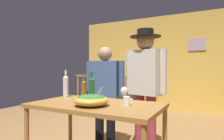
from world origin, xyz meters
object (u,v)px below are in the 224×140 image
Objects in this scene: flat_screen_tv at (133,86)px; person_standing_left at (105,89)px; tv_console at (133,100)px; wine_bottle_amber at (84,89)px; person_standing_right at (145,80)px; wine_bottle_green at (92,88)px; serving_table at (96,111)px; stair_railing at (121,89)px; mug_white at (127,101)px; framed_picture at (197,44)px; mug_blue at (88,94)px; wine_glass at (124,91)px; wine_bottle_clear at (66,86)px; salad_bowl at (91,100)px.

flat_screen_tv is 3.05m from person_standing_left.
flat_screen_tv is (0.00, -0.03, 0.45)m from tv_console.
person_standing_right is at bearing 41.57° from wine_bottle_amber.
tv_console is at bearing 103.99° from wine_bottle_green.
flat_screen_tv is at bearing 105.75° from serving_table.
wine_bottle_amber is (0.74, -3.53, 0.72)m from tv_console.
wine_bottle_green reaches higher than stair_railing.
wine_bottle_amber is 0.66m from mug_white.
wine_bottle_amber is (-0.16, 0.06, -0.02)m from wine_bottle_green.
framed_picture reaches higher than wine_bottle_amber.
mug_blue is 0.79m from person_standing_right.
framed_picture is 3.41m from person_standing_right.
mug_white is at bearing 104.88° from person_standing_right.
person_standing_right is at bearing 32.69° from mug_blue.
stair_railing is at bearing 115.59° from wine_glass.
salad_bowl is at bearing -28.95° from wine_bottle_clear.
salad_bowl is at bearing -45.22° from wine_bottle_amber.
flat_screen_tv is at bearing 105.66° from salad_bowl.
person_standing_left is (-0.65, 0.69, 0.03)m from mug_white.
wine_bottle_green is (-0.37, -0.10, 0.03)m from wine_glass.
salad_bowl is at bearing -99.30° from framed_picture.
stair_railing is at bearing 115.94° from mug_white.
framed_picture is 2.41m from stair_railing.
mug_white is at bearing 120.79° from person_standing_left.
framed_picture is 4.19× the size of mug_white.
tv_console is 3.62m from wine_bottle_clear.
wine_bottle_green is 0.20× the size of person_standing_right.
wine_bottle_amber is at bearing 147.44° from serving_table.
framed_picture reaches higher than person_standing_right.
stair_railing reaches higher than salad_bowl.
wine_bottle_green is at bearing -9.19° from wine_bottle_clear.
serving_table is at bearing -100.13° from framed_picture.
mug_blue is at bearing -78.20° from flat_screen_tv.
mug_white is at bearing 8.65° from serving_table.
wine_bottle_green is (0.46, -0.07, -0.01)m from wine_bottle_clear.
person_standing_left is at bearing 90.92° from wine_bottle_amber.
wine_glass is (1.35, -2.81, 0.30)m from stair_railing.
wine_bottle_amber is at bearing 78.28° from person_standing_left.
flat_screen_tv is at bearing 97.12° from wine_bottle_clear.
person_standing_right is (0.65, 0.42, 0.17)m from mug_blue.
framed_picture is 1.33× the size of wine_bottle_green.
mug_white is (0.95, -0.16, -0.11)m from wine_bottle_clear.
tv_console is at bearing 109.98° from wine_glass.
mug_white is (0.11, -0.19, -0.07)m from wine_glass.
tv_console is 2.50× the size of wine_bottle_clear.
mug_blue is (0.78, -2.73, 0.23)m from stair_railing.
wine_glass is at bearing -97.40° from framed_picture.
framed_picture is at bearing 70.84° from wine_bottle_clear.
serving_table is 0.38m from wine_glass.
mug_blue is (0.71, -3.41, 0.64)m from tv_console.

